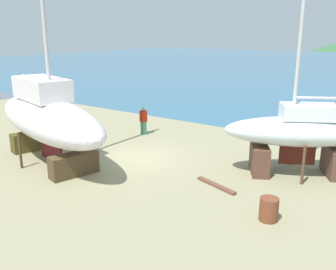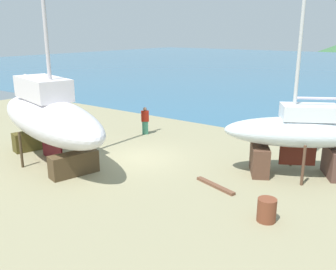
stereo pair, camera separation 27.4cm
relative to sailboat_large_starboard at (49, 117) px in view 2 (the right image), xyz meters
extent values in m
plane|color=gray|center=(3.14, 0.37, -2.16)|extent=(40.90, 40.90, 0.00)
cube|color=#4B3923|center=(2.33, -0.61, -1.67)|extent=(1.21, 2.21, 0.98)
cube|color=#4B411B|center=(-2.25, 0.59, -1.67)|extent=(1.21, 2.21, 0.98)
cylinder|color=#523824|center=(0.41, 1.39, -1.33)|extent=(0.12, 0.12, 1.68)
cylinder|color=#453623|center=(-0.33, -1.41, -1.33)|extent=(0.12, 0.12, 1.68)
ellipsoid|color=white|center=(0.04, -0.01, -0.09)|extent=(9.84, 4.94, 1.99)
cube|color=#551118|center=(0.04, -0.01, -1.78)|extent=(2.22, 0.65, 1.39)
cube|color=silver|center=(-0.42, 0.11, 1.30)|extent=(3.70, 2.39, 0.99)
cylinder|color=silver|center=(-1.11, 0.29, 1.70)|extent=(3.24, 0.96, 0.12)
cube|color=brown|center=(8.75, 4.32, -1.54)|extent=(1.42, 1.80, 1.25)
cube|color=brown|center=(11.52, 5.86, -1.54)|extent=(1.42, 1.80, 1.25)
cylinder|color=brown|center=(10.70, 4.09, -1.32)|extent=(0.12, 0.12, 1.69)
cylinder|color=brown|center=(9.58, 6.09, -1.32)|extent=(0.12, 0.12, 1.69)
ellipsoid|color=silver|center=(10.14, 5.09, -0.23)|extent=(6.55, 4.90, 1.24)
cube|color=#46170F|center=(10.14, 5.09, -1.28)|extent=(1.37, 0.81, 0.86)
cube|color=white|center=(10.42, 5.24, 0.63)|extent=(2.60, 2.20, 0.62)
cylinder|color=silver|center=(9.86, 4.93, 4.70)|extent=(0.15, 0.15, 8.75)
cylinder|color=silver|center=(10.83, 5.47, 1.22)|extent=(1.99, 1.17, 0.11)
cube|color=#306C52|center=(0.61, 6.33, -1.76)|extent=(0.38, 0.39, 0.80)
cube|color=maroon|center=(0.61, 6.33, -1.04)|extent=(0.47, 0.49, 0.65)
sphere|color=#8B6451|center=(0.61, 6.33, -0.61)|extent=(0.22, 0.22, 0.22)
cylinder|color=brown|center=(10.67, 0.39, -1.77)|extent=(0.74, 0.74, 0.79)
cube|color=brown|center=(7.95, 1.84, -2.11)|extent=(2.01, 0.83, 0.11)
camera|label=1|loc=(14.34, -10.60, 3.89)|focal=39.71mm
camera|label=2|loc=(14.57, -10.44, 3.89)|focal=39.71mm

